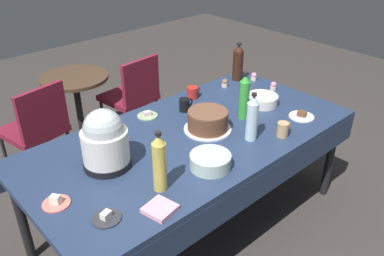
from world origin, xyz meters
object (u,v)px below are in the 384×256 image
Objects in this scene: soda_bottle_water at (252,118)px; coffee_mug_tan at (283,129)px; dessert_plate_white at (302,116)px; soda_bottle_lime_soda at (244,97)px; potluck_table at (192,143)px; dessert_plate_sage at (147,115)px; frosted_layer_cake at (208,121)px; glass_salad_bowl at (210,161)px; round_cafe_table at (78,99)px; slow_cooker at (105,141)px; maroon_chair_left at (37,126)px; dessert_plate_charcoal at (106,217)px; cupcake_berry at (254,77)px; dessert_plate_coral at (56,202)px; cupcake_cocoa at (225,83)px; coffee_mug_black at (185,105)px; coffee_mug_red at (193,92)px; cupcake_vanilla at (273,86)px; soda_bottle_cola at (238,63)px; soda_bottle_ginger_ale at (159,163)px; dessert_plate_teal at (96,137)px; ceramic_snack_bowl at (262,100)px.

soda_bottle_water is 0.24m from coffee_mug_tan.
soda_bottle_lime_soda reaches higher than dessert_plate_white.
dessert_plate_sage reaches higher than potluck_table.
frosted_layer_cake is at bearing -11.23° from potluck_table.
glass_salad_bowl is 1.87m from round_cafe_table.
slow_cooker is at bearing 172.64° from soda_bottle_lime_soda.
glass_salad_bowl is at bearing -179.92° from dessert_plate_white.
frosted_layer_cake is at bearing 152.97° from dessert_plate_white.
soda_bottle_lime_soda reaches higher than maroon_chair_left.
cupcake_berry is at bearing 18.99° from dessert_plate_charcoal.
dessert_plate_coral is (-0.13, 0.26, 0.00)m from dessert_plate_charcoal.
coffee_mug_tan is at bearing -167.91° from dessert_plate_white.
cupcake_cocoa is 0.53m from coffee_mug_black.
dessert_plate_sage is 0.17× the size of maroon_chair_left.
glass_salad_bowl is at bearing -140.56° from cupcake_cocoa.
maroon_chair_left is at bearing 72.04° from dessert_plate_coral.
potluck_table is 17.53× the size of coffee_mug_red.
cupcake_vanilla is at bearing 42.19° from coffee_mug_tan.
cupcake_berry is 0.93m from coffee_mug_tan.
soda_bottle_cola is 2.57× the size of coffee_mug_red.
coffee_mug_tan is at bearing -6.43° from soda_bottle_ginger_ale.
slow_cooker is at bearing 136.17° from glass_salad_bowl.
dessert_plate_coral is at bearing 179.37° from soda_bottle_lime_soda.
dessert_plate_coral reaches higher than dessert_plate_white.
cupcake_berry is 0.58× the size of coffee_mug_tan.
soda_bottle_ginger_ale is at bearing 1.50° from dessert_plate_charcoal.
coffee_mug_black is at bearing 59.96° from glass_salad_bowl.
soda_bottle_cola is at bearing 10.19° from cupcake_cocoa.
maroon_chair_left is at bearing 149.42° from soda_bottle_cola.
soda_bottle_ginger_ale is at bearing -179.23° from soda_bottle_water.
frosted_layer_cake is 0.91m from soda_bottle_cola.
dessert_plate_teal reaches higher than round_cafe_table.
dessert_plate_coral is at bearing -165.34° from cupcake_cocoa.
cupcake_cocoa is (0.78, -0.01, 0.02)m from dessert_plate_sage.
cupcake_vanilla is (0.28, 0.11, -0.00)m from ceramic_snack_bowl.
slow_cooker is 2.84× the size of coffee_mug_red.
coffee_mug_red is at bearing 1.50° from dessert_plate_sage.
coffee_mug_red is at bearing 150.68° from cupcake_vanilla.
maroon_chair_left is at bearing -155.26° from round_cafe_table.
soda_bottle_lime_soda is at bearing 138.49° from dessert_plate_white.
dessert_plate_white is at bearing -49.40° from coffee_mug_black.
dessert_plate_charcoal is 1.20m from coffee_mug_black.
soda_bottle_lime_soda reaches higher than frosted_layer_cake.
coffee_mug_red is at bearing 115.05° from dessert_plate_white.
dessert_plate_coral is 2.09× the size of cupcake_cocoa.
coffee_mug_tan is (-0.27, -0.38, 0.01)m from ceramic_snack_bowl.
dessert_plate_coral is (-0.97, -0.05, 0.07)m from potluck_table.
dessert_plate_coral is 1.20× the size of coffee_mug_tan.
soda_bottle_water reaches higher than frosted_layer_cake.
round_cafe_table is at bearing 86.30° from glass_salad_bowl.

